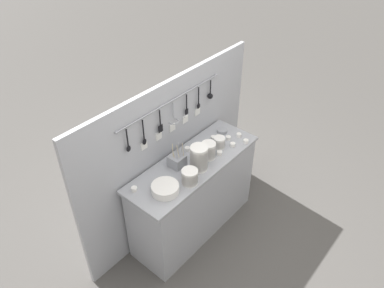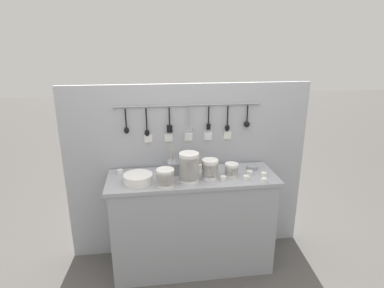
{
  "view_description": "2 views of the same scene",
  "coord_description": "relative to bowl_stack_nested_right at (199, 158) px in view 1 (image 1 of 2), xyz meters",
  "views": [
    {
      "loc": [
        -2.05,
        -1.73,
        3.16
      ],
      "look_at": [
        -0.01,
        0.01,
        1.11
      ],
      "focal_mm": 35.0,
      "sensor_mm": 36.0,
      "label": 1
    },
    {
      "loc": [
        -0.35,
        -2.51,
        2.01
      ],
      "look_at": [
        0.0,
        0.03,
        1.18
      ],
      "focal_mm": 30.0,
      "sensor_mm": 36.0,
      "label": 2
    }
  ],
  "objects": [
    {
      "name": "bowl_stack_tall_left",
      "position": [
        0.18,
        0.03,
        -0.04
      ],
      "size": [
        0.14,
        0.14,
        0.17
      ],
      "color": "white",
      "rests_on": "counter"
    },
    {
      "name": "cutlery_caddy",
      "position": [
        -0.1,
        0.18,
        -0.06
      ],
      "size": [
        0.13,
        0.13,
        0.27
      ],
      "color": "#93969E",
      "rests_on": "counter"
    },
    {
      "name": "steel_mixing_bowl",
      "position": [
        0.6,
        0.18,
        -0.1
      ],
      "size": [
        0.1,
        0.1,
        0.04
      ],
      "color": "#93969E",
      "rests_on": "counter"
    },
    {
      "name": "ground_plane",
      "position": [
        0.04,
        0.09,
        -1.02
      ],
      "size": [
        20.0,
        20.0,
        0.0
      ],
      "primitive_type": "plane",
      "color": "#514F4C"
    },
    {
      "name": "cup_centre",
      "position": [
        0.13,
        0.25,
        -0.1
      ],
      "size": [
        0.05,
        0.05,
        0.04
      ],
      "color": "white",
      "rests_on": "counter"
    },
    {
      "name": "bowl_stack_back_corner",
      "position": [
        0.37,
        0.05,
        -0.06
      ],
      "size": [
        0.11,
        0.11,
        0.12
      ],
      "color": "white",
      "rests_on": "counter"
    },
    {
      "name": "bowl_stack_short_front",
      "position": [
        -0.2,
        -0.06,
        -0.05
      ],
      "size": [
        0.14,
        0.14,
        0.14
      ],
      "color": "white",
      "rests_on": "counter"
    },
    {
      "name": "cup_by_caddy",
      "position": [
        0.64,
        0.0,
        -0.1
      ],
      "size": [
        0.05,
        0.05,
        0.04
      ],
      "color": "white",
      "rests_on": "counter"
    },
    {
      "name": "cup_mid_row",
      "position": [
        -0.58,
        0.24,
        -0.1
      ],
      "size": [
        0.05,
        0.05,
        0.04
      ],
      "color": "white",
      "rests_on": "counter"
    },
    {
      "name": "cup_front_left",
      "position": [
        0.44,
        0.17,
        -0.1
      ],
      "size": [
        0.05,
        0.05,
        0.04
      ],
      "color": "white",
      "rests_on": "counter"
    },
    {
      "name": "cup_edge_far",
      "position": [
        0.47,
        -0.04,
        -0.1
      ],
      "size": [
        0.05,
        0.05,
        0.04
      ],
      "color": "white",
      "rests_on": "counter"
    },
    {
      "name": "cup_front_right",
      "position": [
        0.24,
        0.22,
        -0.1
      ],
      "size": [
        0.05,
        0.05,
        0.04
      ],
      "color": "white",
      "rests_on": "counter"
    },
    {
      "name": "bowl_stack_nested_right",
      "position": [
        0.0,
        0.0,
        0.0
      ],
      "size": [
        0.16,
        0.16,
        0.25
      ],
      "color": "white",
      "rests_on": "counter"
    },
    {
      "name": "plate_stack",
      "position": [
        -0.42,
        0.02,
        -0.09
      ],
      "size": [
        0.24,
        0.24,
        0.07
      ],
      "color": "white",
      "rests_on": "counter"
    },
    {
      "name": "cup_back_right",
      "position": [
        0.28,
        -0.02,
        -0.1
      ],
      "size": [
        0.05,
        0.05,
        0.04
      ],
      "color": "white",
      "rests_on": "counter"
    },
    {
      "name": "back_wall",
      "position": [
        0.04,
        0.38,
        -0.19
      ],
      "size": [
        2.25,
        0.11,
        1.65
      ],
      "color": "#A8AAB2",
      "rests_on": "ground"
    },
    {
      "name": "counter",
      "position": [
        0.04,
        0.09,
        -0.57
      ],
      "size": [
        1.45,
        0.5,
        0.9
      ],
      "color": "#9EA0A8",
      "rests_on": "ground"
    },
    {
      "name": "cup_edge_near",
      "position": [
        0.54,
        0.06,
        -0.1
      ],
      "size": [
        0.05,
        0.05,
        0.04
      ],
      "color": "white",
      "rests_on": "counter"
    },
    {
      "name": "cup_beside_plates",
      "position": [
        0.6,
        -0.11,
        -0.1
      ],
      "size": [
        0.05,
        0.05,
        0.04
      ],
      "color": "white",
      "rests_on": "counter"
    }
  ]
}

